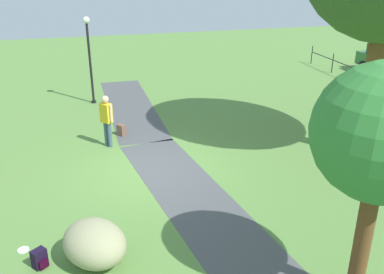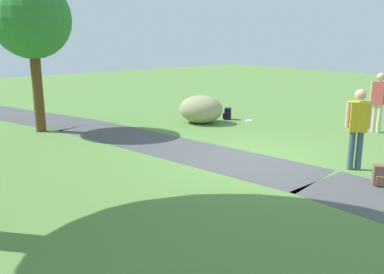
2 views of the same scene
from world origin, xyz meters
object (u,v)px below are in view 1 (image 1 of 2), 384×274
(young_tree_near_path, at_px, (383,135))
(frisbee_on_grass, at_px, (23,250))
(lawn_boulder, at_px, (95,243))
(man_near_boulder, at_px, (107,117))
(backpack_by_boulder, at_px, (40,259))
(lamp_post, at_px, (89,51))
(spare_backpack_on_lawn, at_px, (122,130))

(young_tree_near_path, distance_m, frisbee_on_grass, 7.49)
(lawn_boulder, xyz_separation_m, man_near_boulder, (-5.86, 0.76, 0.56))
(young_tree_near_path, distance_m, lawn_boulder, 5.78)
(man_near_boulder, relative_size, backpack_by_boulder, 4.38)
(lamp_post, distance_m, backpack_by_boulder, 10.84)
(young_tree_near_path, xyz_separation_m, backpack_by_boulder, (-2.39, -5.63, -3.07))
(young_tree_near_path, distance_m, backpack_by_boulder, 6.84)
(man_near_boulder, bearing_deg, frisbee_on_grass, -23.99)
(frisbee_on_grass, bearing_deg, young_tree_near_path, 63.25)
(frisbee_on_grass, bearing_deg, lamp_post, 168.38)
(lawn_boulder, xyz_separation_m, backpack_by_boulder, (-0.14, -1.11, -0.27))
(man_near_boulder, xyz_separation_m, frisbee_on_grass, (5.07, -2.26, -1.01))
(backpack_by_boulder, bearing_deg, frisbee_on_grass, -148.54)
(backpack_by_boulder, relative_size, frisbee_on_grass, 1.63)
(backpack_by_boulder, bearing_deg, spare_backpack_on_lawn, 159.98)
(young_tree_near_path, height_order, backpack_by_boulder, young_tree_near_path)
(lawn_boulder, bearing_deg, lamp_post, 177.15)
(young_tree_near_path, relative_size, backpack_by_boulder, 11.08)
(frisbee_on_grass, bearing_deg, backpack_by_boulder, 31.46)
(young_tree_near_path, bearing_deg, lawn_boulder, -116.45)
(spare_backpack_on_lawn, bearing_deg, backpack_by_boulder, -20.02)
(lawn_boulder, xyz_separation_m, spare_backpack_on_lawn, (-6.70, 1.28, -0.27))
(spare_backpack_on_lawn, bearing_deg, lamp_post, -169.24)
(man_near_boulder, bearing_deg, lamp_post, -177.30)
(lawn_boulder, bearing_deg, frisbee_on_grass, -117.65)
(young_tree_near_path, height_order, man_near_boulder, young_tree_near_path)
(man_near_boulder, bearing_deg, young_tree_near_path, 24.93)
(young_tree_near_path, height_order, lamp_post, young_tree_near_path)
(spare_backpack_on_lawn, xyz_separation_m, frisbee_on_grass, (5.91, -2.78, -0.18))
(young_tree_near_path, xyz_separation_m, man_near_boulder, (-8.11, -3.77, -2.24))
(lawn_boulder, bearing_deg, backpack_by_boulder, -97.28)
(man_near_boulder, height_order, frisbee_on_grass, man_near_boulder)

